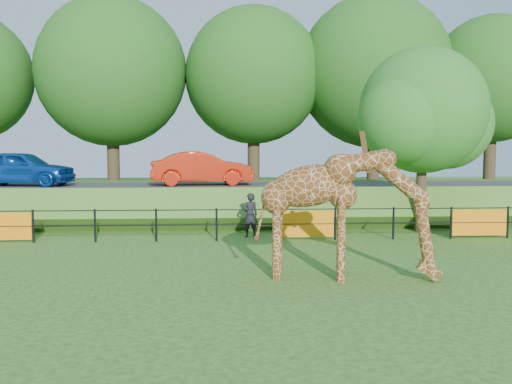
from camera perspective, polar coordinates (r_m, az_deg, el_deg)
ground at (r=11.36m, az=-4.37°, el=-11.70°), size 90.00×90.00×0.00m
giraffe at (r=13.68m, az=9.09°, el=-2.23°), size 4.46×1.62×3.13m
perimeter_fence at (r=19.08m, az=-3.96°, el=-3.28°), size 28.07×0.10×1.10m
embankment at (r=26.51m, az=-3.80°, el=-0.79°), size 40.00×9.00×1.30m
road at (r=24.96m, az=-3.83°, el=0.49°), size 40.00×5.00×0.12m
car_blue at (r=26.91m, az=-22.40°, el=2.23°), size 4.73×2.43×1.54m
car_red at (r=25.40m, az=-5.44°, el=2.37°), size 4.65×2.05×1.48m
visitor at (r=19.86m, az=-0.59°, el=-2.31°), size 0.64×0.50×1.54m
tree_east at (r=21.83m, az=16.56°, el=7.37°), size 5.40×4.71×6.76m
bg_tree_line at (r=33.17m, az=-0.44°, el=11.66°), size 37.30×8.80×11.82m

